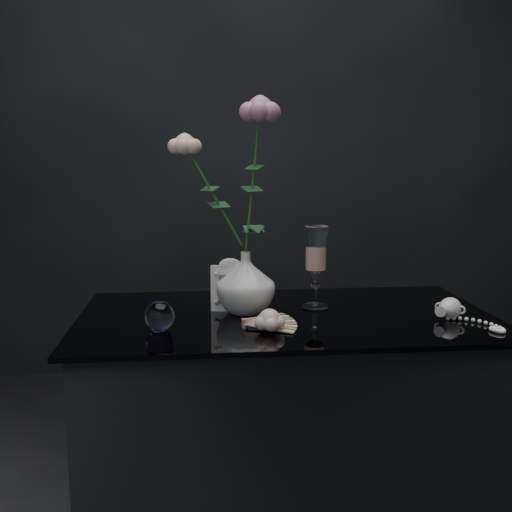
{
  "coord_description": "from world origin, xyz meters",
  "views": [
    {
      "loc": [
        -0.22,
        -1.42,
        1.16
      ],
      "look_at": [
        -0.08,
        0.01,
        0.92
      ],
      "focal_mm": 42.0,
      "sensor_mm": 36.0,
      "label": 1
    }
  ],
  "objects_px": {
    "vase": "(246,282)",
    "loose_rose": "(269,320)",
    "pearl_jar": "(450,307)",
    "paperweight": "(160,316)",
    "picture_frame": "(230,285)",
    "wine_glass": "(316,267)"
  },
  "relations": [
    {
      "from": "vase",
      "to": "loose_rose",
      "type": "xyz_separation_m",
      "value": [
        0.04,
        -0.17,
        -0.05
      ]
    },
    {
      "from": "vase",
      "to": "picture_frame",
      "type": "distance_m",
      "value": 0.04
    },
    {
      "from": "wine_glass",
      "to": "loose_rose",
      "type": "xyz_separation_m",
      "value": [
        -0.15,
        -0.21,
        -0.08
      ]
    },
    {
      "from": "vase",
      "to": "pearl_jar",
      "type": "distance_m",
      "value": 0.52
    },
    {
      "from": "pearl_jar",
      "to": "loose_rose",
      "type": "bearing_deg",
      "value": -131.52
    },
    {
      "from": "vase",
      "to": "picture_frame",
      "type": "height_order",
      "value": "vase"
    },
    {
      "from": "vase",
      "to": "pearl_jar",
      "type": "bearing_deg",
      "value": -11.84
    },
    {
      "from": "picture_frame",
      "to": "wine_glass",
      "type": "bearing_deg",
      "value": 14.56
    },
    {
      "from": "vase",
      "to": "picture_frame",
      "type": "bearing_deg",
      "value": 155.42
    },
    {
      "from": "pearl_jar",
      "to": "paperweight",
      "type": "bearing_deg",
      "value": -137.06
    },
    {
      "from": "vase",
      "to": "wine_glass",
      "type": "height_order",
      "value": "wine_glass"
    },
    {
      "from": "picture_frame",
      "to": "loose_rose",
      "type": "bearing_deg",
      "value": -56.18
    },
    {
      "from": "wine_glass",
      "to": "picture_frame",
      "type": "distance_m",
      "value": 0.23
    },
    {
      "from": "vase",
      "to": "pearl_jar",
      "type": "relative_size",
      "value": 0.81
    },
    {
      "from": "loose_rose",
      "to": "pearl_jar",
      "type": "xyz_separation_m",
      "value": [
        0.46,
        0.07,
        0.0
      ]
    },
    {
      "from": "paperweight",
      "to": "pearl_jar",
      "type": "height_order",
      "value": "paperweight"
    },
    {
      "from": "wine_glass",
      "to": "loose_rose",
      "type": "height_order",
      "value": "wine_glass"
    },
    {
      "from": "picture_frame",
      "to": "pearl_jar",
      "type": "distance_m",
      "value": 0.56
    },
    {
      "from": "picture_frame",
      "to": "loose_rose",
      "type": "xyz_separation_m",
      "value": [
        0.08,
        -0.19,
        -0.04
      ]
    },
    {
      "from": "wine_glass",
      "to": "paperweight",
      "type": "distance_m",
      "value": 0.44
    },
    {
      "from": "vase",
      "to": "pearl_jar",
      "type": "height_order",
      "value": "vase"
    },
    {
      "from": "vase",
      "to": "paperweight",
      "type": "xyz_separation_m",
      "value": [
        -0.21,
        -0.14,
        -0.04
      ]
    }
  ]
}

